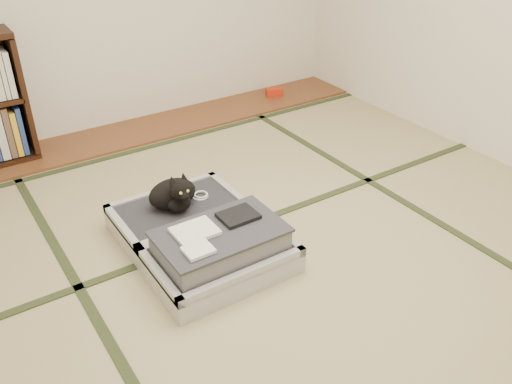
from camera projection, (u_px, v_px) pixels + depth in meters
floor at (284, 262)px, 2.94m from camera, size 4.50×4.50×0.00m
wood_strip at (139, 131)px, 4.37m from camera, size 4.00×0.50×0.02m
red_item at (274, 92)px, 5.01m from camera, size 0.17×0.14×0.07m
tatami_borders at (236, 219)px, 3.29m from camera, size 4.00×4.50×0.01m
suitcase at (203, 238)px, 2.96m from camera, size 0.74×0.98×0.29m
cat at (174, 194)px, 3.09m from camera, size 0.33×0.33×0.26m
cable_coil at (200, 196)px, 3.24m from camera, size 0.10×0.10×0.02m
hanger at (228, 236)px, 3.13m from camera, size 0.36×0.25×0.01m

